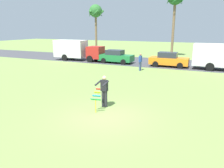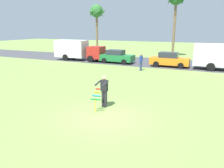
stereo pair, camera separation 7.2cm
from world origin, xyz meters
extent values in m
plane|color=olive|center=(0.00, 0.00, 0.00)|extent=(120.00, 120.00, 0.00)
cube|color=#424247|center=(0.00, 18.07, 0.01)|extent=(120.00, 8.00, 0.01)
cylinder|color=#26262B|center=(-0.50, 1.23, 0.45)|extent=(0.16, 0.16, 0.90)
cylinder|color=#26262B|center=(-0.68, 1.25, 0.45)|extent=(0.16, 0.16, 0.90)
cube|color=black|center=(-0.59, 1.24, 1.20)|extent=(0.38, 0.26, 0.60)
sphere|color=tan|center=(-0.59, 1.24, 1.62)|extent=(0.22, 0.22, 0.22)
cylinder|color=black|center=(-0.39, 0.98, 1.38)|extent=(0.15, 0.59, 0.24)
cylinder|color=black|center=(-0.83, 1.02, 1.38)|extent=(0.15, 0.59, 0.24)
cube|color=red|center=(-0.72, 0.76, 1.12)|extent=(0.25, 0.19, 0.12)
cube|color=yellow|center=(-0.68, 0.60, 0.98)|extent=(0.34, 0.21, 0.12)
cube|color=#1E99D8|center=(-0.65, 0.44, 0.84)|extent=(0.44, 0.23, 0.12)
cube|color=green|center=(-0.61, 0.28, 0.71)|extent=(0.53, 0.25, 0.12)
cylinder|color=yellow|center=(-0.61, 0.28, 0.35)|extent=(0.04, 0.04, 0.70)
cube|color=#B2231E|center=(-8.97, 15.75, 1.17)|extent=(1.85, 1.95, 1.50)
cube|color=silver|center=(-12.67, 15.65, 1.52)|extent=(4.25, 2.11, 2.20)
cylinder|color=black|center=(-9.34, 16.66, 0.42)|extent=(0.85, 0.30, 0.84)
cylinder|color=black|center=(-9.29, 14.82, 0.42)|extent=(0.85, 0.30, 0.84)
cylinder|color=black|center=(-13.05, 16.56, 0.42)|extent=(0.85, 0.30, 0.84)
cylinder|color=black|center=(-13.00, 14.72, 0.42)|extent=(0.85, 0.30, 0.84)
cube|color=#1E7238|center=(-6.09, 15.67, 0.64)|extent=(4.23, 1.77, 0.76)
cube|color=#282D38|center=(-6.24, 15.67, 1.30)|extent=(2.04, 1.43, 0.60)
cylinder|color=black|center=(-4.77, 16.46, 0.32)|extent=(0.64, 0.23, 0.64)
cylinder|color=black|center=(-4.80, 14.84, 0.32)|extent=(0.64, 0.23, 0.64)
cylinder|color=black|center=(-7.37, 16.50, 0.32)|extent=(0.64, 0.23, 0.64)
cylinder|color=black|center=(-7.40, 14.88, 0.32)|extent=(0.64, 0.23, 0.64)
cube|color=orange|center=(0.29, 15.67, 0.64)|extent=(4.23, 1.77, 0.76)
cube|color=#282D38|center=(0.14, 15.67, 1.30)|extent=(2.04, 1.43, 0.60)
cylinder|color=black|center=(1.58, 16.50, 0.32)|extent=(0.64, 0.23, 0.64)
cylinder|color=black|center=(1.61, 14.88, 0.32)|extent=(0.64, 0.23, 0.64)
cylinder|color=black|center=(-1.02, 16.46, 0.32)|extent=(0.64, 0.23, 0.64)
cylinder|color=black|center=(-1.00, 14.84, 0.32)|extent=(0.64, 0.23, 0.64)
cube|color=silver|center=(4.89, 15.69, 1.52)|extent=(4.26, 2.13, 2.20)
cylinder|color=black|center=(4.56, 16.63, 0.42)|extent=(0.85, 0.31, 0.84)
cylinder|color=black|center=(4.50, 14.79, 0.42)|extent=(0.85, 0.31, 0.84)
cylinder|color=brown|center=(-13.64, 24.67, 3.36)|extent=(0.36, 0.36, 6.72)
sphere|color=#2D6B2D|center=(-13.64, 24.67, 6.92)|extent=(2.10, 2.10, 2.10)
cone|color=#2D6B2D|center=(-12.69, 24.67, 6.47)|extent=(0.44, 1.56, 1.28)
cone|color=#2D6B2D|center=(-13.34, 25.57, 6.47)|extent=(1.62, 0.90, 1.28)
cone|color=#2D6B2D|center=(-14.41, 25.23, 6.47)|extent=(1.27, 1.52, 1.28)
cone|color=#2D6B2D|center=(-14.41, 24.11, 6.47)|extent=(1.27, 1.52, 1.28)
cone|color=#2D6B2D|center=(-13.34, 23.76, 6.47)|extent=(1.62, 0.90, 1.28)
cylinder|color=brown|center=(-0.81, 24.15, 4.06)|extent=(0.36, 0.36, 8.12)
cone|color=#236028|center=(0.14, 24.15, 7.87)|extent=(0.44, 1.56, 1.28)
cone|color=#236028|center=(-0.52, 25.05, 7.87)|extent=(1.62, 0.90, 1.28)
cone|color=#236028|center=(-1.58, 24.71, 7.87)|extent=(1.27, 1.52, 1.28)
cone|color=#236028|center=(-1.58, 23.59, 7.87)|extent=(1.27, 1.52, 1.28)
cone|color=#236028|center=(-0.52, 23.25, 7.87)|extent=(1.62, 0.90, 1.28)
cylinder|color=#384772|center=(-1.92, 12.01, 0.45)|extent=(0.16, 0.16, 0.90)
cylinder|color=#384772|center=(-1.90, 12.19, 0.45)|extent=(0.16, 0.16, 0.90)
cube|color=#2D4CA5|center=(-1.91, 12.10, 1.20)|extent=(0.26, 0.39, 0.60)
sphere|color=#9E7051|center=(-1.91, 12.10, 1.62)|extent=(0.22, 0.22, 0.22)
cylinder|color=#2D4CA5|center=(-1.94, 11.86, 1.17)|extent=(0.09, 0.09, 0.58)
cylinder|color=#2D4CA5|center=(-1.88, 12.34, 1.17)|extent=(0.09, 0.09, 0.58)
camera|label=1|loc=(4.42, -8.90, 4.19)|focal=35.07mm
camera|label=2|loc=(4.49, -8.87, 4.19)|focal=35.07mm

